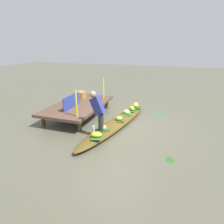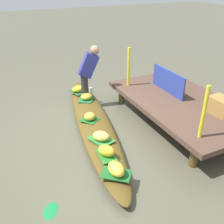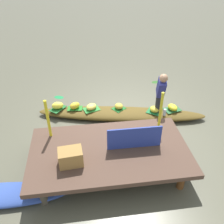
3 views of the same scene
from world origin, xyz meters
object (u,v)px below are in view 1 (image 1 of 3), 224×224
Objects in this scene: banana_bunch_0 at (132,108)px; produce_crate at (81,95)px; banana_bunch_5 at (119,118)px; vendor_person at (98,109)px; banana_bunch_2 at (102,127)px; market_banner at (71,102)px; banana_bunch_3 at (127,112)px; water_bottle at (94,129)px; moored_boat at (90,99)px; banana_bunch_4 at (136,105)px; banana_bunch_1 at (97,134)px; vendor_boat at (116,124)px.

banana_bunch_0 is 2.31m from produce_crate.
vendor_person reaches higher than banana_bunch_5.
banana_bunch_0 reaches higher than banana_bunch_2.
produce_crate reaches higher than banana_bunch_0.
vendor_person is at bearing -123.08° from market_banner.
banana_bunch_0 is at bearing -8.11° from banana_bunch_5.
water_bottle is at bearing 163.94° from banana_bunch_3.
banana_bunch_4 is (-1.02, -2.58, 0.24)m from moored_boat.
banana_bunch_5 reaches higher than banana_bunch_1.
water_bottle is at bearing 164.67° from banana_bunch_0.
vendor_person reaches higher than moored_boat.
water_bottle is at bearing 137.46° from banana_bunch_2.
produce_crate is (1.30, 2.02, 0.53)m from vendor_boat.
banana_bunch_5 is (0.92, -0.27, 0.00)m from banana_bunch_2.
water_bottle is at bearing 37.08° from banana_bunch_1.
banana_bunch_5 is at bearing -89.16° from market_banner.
vendor_boat is 1.74m from banana_bunch_4.
banana_bunch_3 is (-1.92, -2.43, 0.22)m from moored_boat.
vendor_boat is at bearing 167.87° from banana_bunch_0.
banana_bunch_3 reaches higher than banana_bunch_2.
banana_bunch_2 is 1.86m from market_banner.
vendor_boat is 3.72× the size of vendor_person.
produce_crate reaches higher than banana_bunch_1.
vendor_person is (0.44, 0.13, 0.61)m from banana_bunch_1.
banana_bunch_1 reaches higher than vendor_boat.
vendor_person is 1.77m from market_banner.
moored_boat is 1.54m from produce_crate.
banana_bunch_5 reaches higher than moored_boat.
banana_bunch_2 is 1.69m from banana_bunch_3.
banana_bunch_0 is at bearing 173.06° from banana_bunch_4.
banana_bunch_1 is 1.03× the size of banana_bunch_3.
banana_bunch_1 is 0.37m from water_bottle.
market_banner is (0.04, 1.74, 0.62)m from vendor_boat.
banana_bunch_5 is at bearing -50.25° from vendor_boat.
banana_bunch_4 reaches higher than banana_bunch_2.
banana_bunch_4 is at bearing -10.94° from banana_bunch_2.
water_bottle is at bearing 171.68° from vendor_boat.
vendor_person is at bearing -31.88° from water_bottle.
banana_bunch_3 is at bearing -5.61° from banana_bunch_5.
moored_boat is 14.60× the size of water_bottle.
banana_bunch_1 is 1.69× the size of water_bottle.
vendor_person is at bearing -141.98° from produce_crate.
water_bottle is at bearing -145.15° from produce_crate.
vendor_boat is 14.71× the size of banana_bunch_4.
produce_crate reaches higher than vendor_boat.
banana_bunch_4 is at bearing -13.97° from water_bottle.
banana_bunch_4 is at bearing -0.16° from vendor_boat.
banana_bunch_1 is at bearing 170.34° from banana_bunch_5.
banana_bunch_1 is 0.77m from vendor_person.
banana_bunch_2 is at bearing 163.59° from banana_bunch_5.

